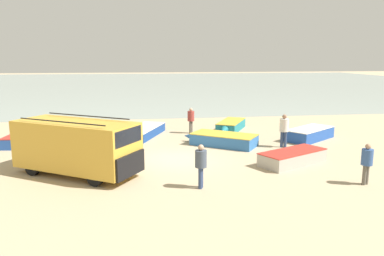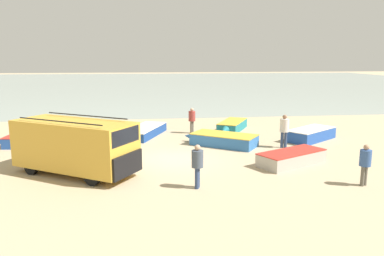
# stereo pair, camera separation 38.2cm
# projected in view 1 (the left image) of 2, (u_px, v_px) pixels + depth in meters

# --- Properties ---
(ground_plane) EXTENTS (200.00, 200.00, 0.00)m
(ground_plane) POSITION_uv_depth(u_px,v_px,m) (175.00, 159.00, 17.90)
(ground_plane) COLOR tan
(sea_water) EXTENTS (120.00, 80.00, 0.01)m
(sea_water) POSITION_uv_depth(u_px,v_px,m) (148.00, 83.00, 68.49)
(sea_water) COLOR #99A89E
(sea_water) RESTS_ON ground_plane
(parked_van) EXTENTS (5.51, 4.47, 2.38)m
(parked_van) POSITION_uv_depth(u_px,v_px,m) (77.00, 145.00, 15.43)
(parked_van) COLOR gold
(parked_van) RESTS_ON ground_plane
(fishing_rowboat_0) EXTENTS (3.99, 2.70, 0.62)m
(fishing_rowboat_0) POSITION_uv_depth(u_px,v_px,m) (295.00, 157.00, 17.20)
(fishing_rowboat_0) COLOR #ADA89E
(fishing_rowboat_0) RESTS_ON ground_plane
(fishing_rowboat_1) EXTENTS (4.77, 1.98, 0.60)m
(fishing_rowboat_1) POSITION_uv_depth(u_px,v_px,m) (39.00, 142.00, 20.32)
(fishing_rowboat_1) COLOR #234CA3
(fishing_rowboat_1) RESTS_ON ground_plane
(fishing_rowboat_2) EXTENTS (3.91, 3.24, 0.68)m
(fishing_rowboat_2) POSITION_uv_depth(u_px,v_px,m) (311.00, 133.00, 22.27)
(fishing_rowboat_2) COLOR #234CA3
(fishing_rowboat_2) RESTS_ON ground_plane
(fishing_rowboat_3) EXTENTS (2.89, 4.95, 0.55)m
(fishing_rowboat_3) POSITION_uv_depth(u_px,v_px,m) (143.00, 132.00, 23.04)
(fishing_rowboat_3) COLOR navy
(fishing_rowboat_3) RESTS_ON ground_plane
(fishing_rowboat_4) EXTENTS (4.13, 3.37, 0.65)m
(fishing_rowboat_4) POSITION_uv_depth(u_px,v_px,m) (222.00, 139.00, 20.75)
(fishing_rowboat_4) COLOR #2D66AD
(fishing_rowboat_4) RESTS_ON ground_plane
(fishing_rowboat_5) EXTENTS (2.64, 3.87, 0.62)m
(fishing_rowboat_5) POSITION_uv_depth(u_px,v_px,m) (230.00, 126.00, 24.90)
(fishing_rowboat_5) COLOR #1E757F
(fishing_rowboat_5) RESTS_ON ground_plane
(fisherman_0) EXTENTS (0.44, 0.44, 1.67)m
(fisherman_0) POSITION_uv_depth(u_px,v_px,m) (201.00, 162.00, 13.84)
(fisherman_0) COLOR navy
(fisherman_0) RESTS_ON ground_plane
(fisherman_1) EXTENTS (0.42, 0.42, 1.61)m
(fisherman_1) POSITION_uv_depth(u_px,v_px,m) (367.00, 160.00, 14.23)
(fisherman_1) COLOR #5B564C
(fisherman_1) RESTS_ON ground_plane
(fisherman_2) EXTENTS (0.47, 0.47, 1.80)m
(fisherman_2) POSITION_uv_depth(u_px,v_px,m) (284.00, 128.00, 20.12)
(fisherman_2) COLOR navy
(fisherman_2) RESTS_ON ground_plane
(fisherman_3) EXTENTS (0.43, 0.43, 1.64)m
(fisherman_3) POSITION_uv_depth(u_px,v_px,m) (191.00, 118.00, 23.86)
(fisherman_3) COLOR #5B564C
(fisherman_3) RESTS_ON ground_plane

